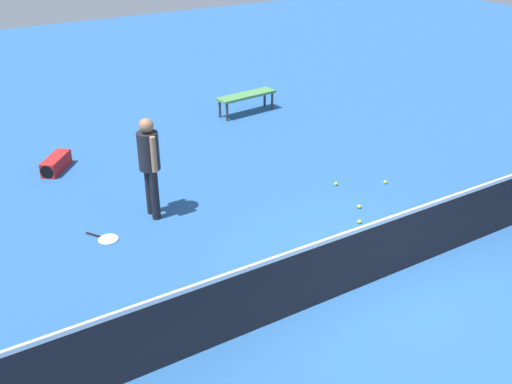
# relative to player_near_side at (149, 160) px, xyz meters

# --- Properties ---
(ground_plane) EXTENTS (40.00, 40.00, 0.00)m
(ground_plane) POSITION_rel_player_near_side_xyz_m (-1.94, 3.31, -1.01)
(ground_plane) COLOR #265693
(court_net) EXTENTS (10.09, 0.09, 1.07)m
(court_net) POSITION_rel_player_near_side_xyz_m (-1.94, 3.31, -0.51)
(court_net) COLOR #4C4C51
(court_net) RESTS_ON ground_plane
(player_near_side) EXTENTS (0.34, 0.52, 1.70)m
(player_near_side) POSITION_rel_player_near_side_xyz_m (0.00, 0.00, 0.00)
(player_near_side) COLOR black
(player_near_side) RESTS_ON ground_plane
(tennis_racket_near_player) EXTENTS (0.46, 0.58, 0.03)m
(tennis_racket_near_player) POSITION_rel_player_near_side_xyz_m (0.92, 0.32, -1.00)
(tennis_racket_near_player) COLOR white
(tennis_racket_near_player) RESTS_ON ground_plane
(tennis_ball_near_player) EXTENTS (0.07, 0.07, 0.07)m
(tennis_ball_near_player) POSITION_rel_player_near_side_xyz_m (-2.73, 1.99, -0.98)
(tennis_ball_near_player) COLOR #C6E033
(tennis_ball_near_player) RESTS_ON ground_plane
(tennis_ball_by_net) EXTENTS (0.07, 0.07, 0.07)m
(tennis_ball_by_net) POSITION_rel_player_near_side_xyz_m (-3.26, 0.70, -0.98)
(tennis_ball_by_net) COLOR #C6E033
(tennis_ball_by_net) RESTS_ON ground_plane
(tennis_ball_midcourt) EXTENTS (0.07, 0.07, 0.07)m
(tennis_ball_midcourt) POSITION_rel_player_near_side_xyz_m (-0.09, 2.70, -0.98)
(tennis_ball_midcourt) COLOR #C6E033
(tennis_ball_midcourt) RESTS_ON ground_plane
(tennis_ball_baseline) EXTENTS (0.07, 0.07, 0.07)m
(tennis_ball_baseline) POSITION_rel_player_near_side_xyz_m (-3.06, 1.59, -0.98)
(tennis_ball_baseline) COLOR #C6E033
(tennis_ball_baseline) RESTS_ON ground_plane
(tennis_ball_stray_left) EXTENTS (0.07, 0.07, 0.07)m
(tennis_ball_stray_left) POSITION_rel_player_near_side_xyz_m (-4.08, 1.12, -0.98)
(tennis_ball_stray_left) COLOR #C6E033
(tennis_ball_stray_left) RESTS_ON ground_plane
(courtside_bench) EXTENTS (1.53, 0.54, 0.48)m
(courtside_bench) POSITION_rel_player_near_side_xyz_m (-3.87, -3.51, -0.59)
(courtside_bench) COLOR #4C8C4C
(courtside_bench) RESTS_ON ground_plane
(equipment_bag) EXTENTS (0.72, 0.80, 0.28)m
(equipment_bag) POSITION_rel_player_near_side_xyz_m (0.92, -2.60, -0.87)
(equipment_bag) COLOR #B21E1E
(equipment_bag) RESTS_ON ground_plane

